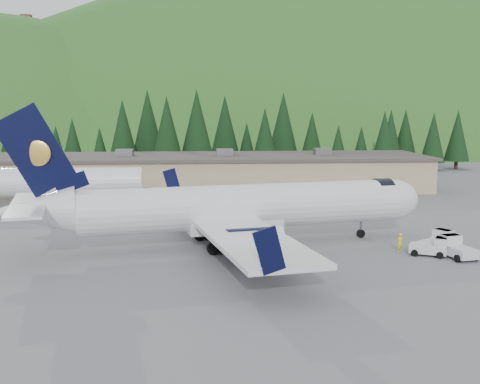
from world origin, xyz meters
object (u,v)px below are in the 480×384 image
at_px(baggage_tug_a, 438,242).
at_px(terminal_building, 192,172).
at_px(baggage_tug_c, 456,248).
at_px(ramp_worker, 400,243).
at_px(baggage_tug_b, 432,247).
at_px(second_airliner, 28,181).
at_px(airliner, 233,209).

bearing_deg(baggage_tug_a, terminal_building, 82.83).
xyz_separation_m(baggage_tug_c, ramp_worker, (-4.02, 2.17, 0.04)).
height_order(baggage_tug_a, baggage_tug_b, baggage_tug_a).
relative_size(second_airliner, baggage_tug_a, 7.53).
distance_m(airliner, ramp_worker, 14.79).
bearing_deg(ramp_worker, baggage_tug_a, 158.87).
bearing_deg(terminal_building, airliner, -84.16).
bearing_deg(airliner, terminal_building, 84.27).
distance_m(airliner, baggage_tug_b, 17.33).
xyz_separation_m(second_airliner, ramp_worker, (38.00, -25.59, -2.50)).
relative_size(baggage_tug_a, ramp_worker, 2.21).
height_order(airliner, baggage_tug_c, airliner).
bearing_deg(baggage_tug_b, second_airliner, 173.63).
height_order(baggage_tug_b, terminal_building, terminal_building).
height_order(airliner, terminal_building, airliner).
relative_size(baggage_tug_b, terminal_building, 0.05).
distance_m(baggage_tug_c, terminal_building, 49.06).
height_order(airliner, baggage_tug_a, airliner).
xyz_separation_m(baggage_tug_c, terminal_building, (-22.11, 43.75, 1.84)).
relative_size(baggage_tug_c, ramp_worker, 2.16).
distance_m(baggage_tug_a, terminal_building, 46.63).
bearing_deg(baggage_tug_b, terminal_building, 142.82).
xyz_separation_m(airliner, baggage_tug_b, (16.43, -4.82, -2.67)).
xyz_separation_m(second_airliner, baggage_tug_c, (42.02, -27.75, -2.54)).
relative_size(airliner, ramp_worker, 23.12).
bearing_deg(terminal_building, ramp_worker, -66.50).
distance_m(airliner, baggage_tug_c, 19.19).
bearing_deg(baggage_tug_a, baggage_tug_b, -159.43).
xyz_separation_m(baggage_tug_b, ramp_worker, (-2.26, 1.46, 0.10)).
height_order(second_airliner, baggage_tug_b, second_airliner).
relative_size(baggage_tug_c, terminal_building, 0.05).
bearing_deg(baggage_tug_c, baggage_tug_b, 56.08).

